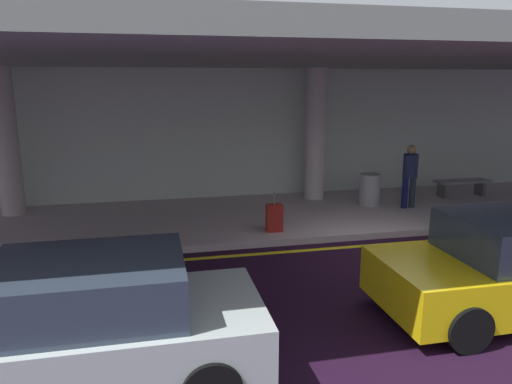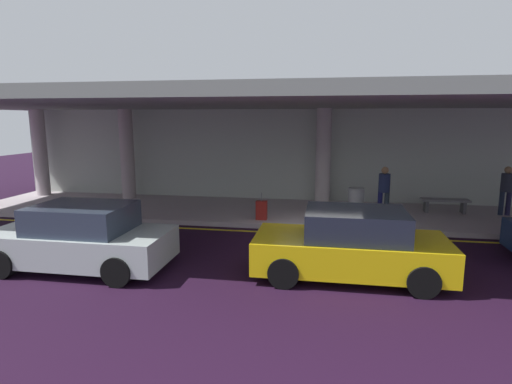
{
  "view_description": "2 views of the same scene",
  "coord_description": "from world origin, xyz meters",
  "px_view_note": "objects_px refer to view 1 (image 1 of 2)",
  "views": [
    {
      "loc": [
        -4.52,
        -8.35,
        3.4
      ],
      "look_at": [
        -2.12,
        2.58,
        0.84
      ],
      "focal_mm": 33.65,
      "sensor_mm": 36.0,
      "label": 1
    },
    {
      "loc": [
        0.14,
        -11.36,
        3.4
      ],
      "look_at": [
        -2.18,
        2.03,
        0.98
      ],
      "focal_mm": 28.83,
      "sensor_mm": 36.0,
      "label": 2
    }
  ],
  "objects_px": {
    "car_silver": "(85,327)",
    "suitcase_upright_secondary": "(274,218)",
    "support_column_left_mid": "(6,142)",
    "trash_bin_steel": "(370,190)",
    "bench_metal": "(462,185)",
    "support_column_center": "(316,135)",
    "person_waiting_for_ride": "(410,172)"
  },
  "relations": [
    {
      "from": "car_silver",
      "to": "suitcase_upright_secondary",
      "type": "relative_size",
      "value": 4.56
    },
    {
      "from": "support_column_left_mid",
      "to": "trash_bin_steel",
      "type": "relative_size",
      "value": 4.29
    },
    {
      "from": "support_column_left_mid",
      "to": "bench_metal",
      "type": "height_order",
      "value": "support_column_left_mid"
    },
    {
      "from": "support_column_left_mid",
      "to": "support_column_center",
      "type": "relative_size",
      "value": 1.0
    },
    {
      "from": "support_column_center",
      "to": "car_silver",
      "type": "xyz_separation_m",
      "value": [
        -5.35,
        -7.56,
        -1.26
      ]
    },
    {
      "from": "bench_metal",
      "to": "support_column_center",
      "type": "bearing_deg",
      "value": 170.29
    },
    {
      "from": "support_column_center",
      "to": "suitcase_upright_secondary",
      "type": "distance_m",
      "value": 3.75
    },
    {
      "from": "car_silver",
      "to": "bench_metal",
      "type": "relative_size",
      "value": 2.56
    },
    {
      "from": "support_column_center",
      "to": "person_waiting_for_ride",
      "type": "xyz_separation_m",
      "value": [
        2.07,
        -1.59,
        -0.86
      ]
    },
    {
      "from": "trash_bin_steel",
      "to": "person_waiting_for_ride",
      "type": "bearing_deg",
      "value": -30.18
    },
    {
      "from": "support_column_left_mid",
      "to": "car_silver",
      "type": "xyz_separation_m",
      "value": [
        2.65,
        -7.56,
        -1.26
      ]
    },
    {
      "from": "suitcase_upright_secondary",
      "to": "trash_bin_steel",
      "type": "height_order",
      "value": "suitcase_upright_secondary"
    },
    {
      "from": "suitcase_upright_secondary",
      "to": "support_column_left_mid",
      "type": "bearing_deg",
      "value": -179.93
    },
    {
      "from": "car_silver",
      "to": "suitcase_upright_secondary",
      "type": "xyz_separation_m",
      "value": [
        3.43,
        4.72,
        -0.25
      ]
    },
    {
      "from": "support_column_left_mid",
      "to": "suitcase_upright_secondary",
      "type": "xyz_separation_m",
      "value": [
        6.08,
        -2.84,
        -1.51
      ]
    },
    {
      "from": "support_column_left_mid",
      "to": "car_silver",
      "type": "relative_size",
      "value": 0.89
    },
    {
      "from": "suitcase_upright_secondary",
      "to": "person_waiting_for_ride",
      "type": "bearing_deg",
      "value": 42.47
    },
    {
      "from": "car_silver",
      "to": "trash_bin_steel",
      "type": "bearing_deg",
      "value": -132.91
    },
    {
      "from": "person_waiting_for_ride",
      "to": "suitcase_upright_secondary",
      "type": "relative_size",
      "value": 1.87
    },
    {
      "from": "support_column_center",
      "to": "bench_metal",
      "type": "distance_m",
      "value": 4.58
    },
    {
      "from": "support_column_left_mid",
      "to": "trash_bin_steel",
      "type": "xyz_separation_m",
      "value": [
        9.2,
        -1.08,
        -1.4
      ]
    },
    {
      "from": "support_column_left_mid",
      "to": "trash_bin_steel",
      "type": "bearing_deg",
      "value": -6.71
    },
    {
      "from": "car_silver",
      "to": "suitcase_upright_secondary",
      "type": "bearing_deg",
      "value": -123.58
    },
    {
      "from": "support_column_center",
      "to": "bench_metal",
      "type": "xyz_separation_m",
      "value": [
        4.27,
        -0.73,
        -1.47
      ]
    },
    {
      "from": "bench_metal",
      "to": "car_silver",
      "type": "bearing_deg",
      "value": -144.65
    },
    {
      "from": "bench_metal",
      "to": "trash_bin_steel",
      "type": "relative_size",
      "value": 1.88
    },
    {
      "from": "support_column_center",
      "to": "car_silver",
      "type": "distance_m",
      "value": 9.35
    },
    {
      "from": "suitcase_upright_secondary",
      "to": "trash_bin_steel",
      "type": "xyz_separation_m",
      "value": [
        3.12,
        1.76,
        0.11
      ]
    },
    {
      "from": "car_silver",
      "to": "suitcase_upright_secondary",
      "type": "distance_m",
      "value": 5.84
    },
    {
      "from": "support_column_center",
      "to": "suitcase_upright_secondary",
      "type": "height_order",
      "value": "support_column_center"
    },
    {
      "from": "support_column_left_mid",
      "to": "suitcase_upright_secondary",
      "type": "relative_size",
      "value": 4.06
    },
    {
      "from": "support_column_left_mid",
      "to": "person_waiting_for_ride",
      "type": "distance_m",
      "value": 10.23
    }
  ]
}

